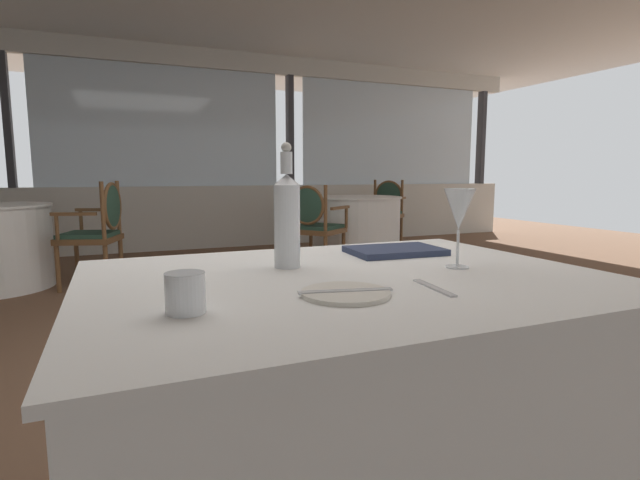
% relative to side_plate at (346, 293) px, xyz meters
% --- Properties ---
extents(ground_plane, '(15.26, 15.26, 0.00)m').
position_rel_side_plate_xyz_m(ground_plane, '(0.19, 1.40, -0.75)').
color(ground_plane, brown).
extents(window_wall_far, '(11.02, 0.14, 2.65)m').
position_rel_side_plate_xyz_m(window_wall_far, '(0.19, 5.80, 0.31)').
color(window_wall_far, beige).
rests_on(window_wall_far, ground_plane).
extents(foreground_table, '(1.32, 1.01, 0.74)m').
position_rel_side_plate_xyz_m(foreground_table, '(0.10, 0.19, -0.38)').
color(foreground_table, white).
rests_on(foreground_table, ground_plane).
extents(side_plate, '(0.19, 0.19, 0.01)m').
position_rel_side_plate_xyz_m(side_plate, '(0.00, 0.00, 0.00)').
color(side_plate, silver).
rests_on(side_plate, foreground_table).
extents(butter_knife, '(0.21, 0.06, 0.00)m').
position_rel_side_plate_xyz_m(butter_knife, '(0.00, 0.00, 0.01)').
color(butter_knife, silver).
rests_on(butter_knife, foreground_table).
extents(dinner_fork, '(0.04, 0.17, 0.00)m').
position_rel_side_plate_xyz_m(dinner_fork, '(0.21, -0.02, -0.00)').
color(dinner_fork, silver).
rests_on(dinner_fork, foreground_table).
extents(water_bottle, '(0.07, 0.07, 0.35)m').
position_rel_side_plate_xyz_m(water_bottle, '(-0.01, 0.36, 0.14)').
color(water_bottle, white).
rests_on(water_bottle, foreground_table).
extents(wine_glass, '(0.09, 0.09, 0.22)m').
position_rel_side_plate_xyz_m(wine_glass, '(0.43, 0.16, 0.16)').
color(wine_glass, white).
rests_on(wine_glass, foreground_table).
extents(water_tumbler, '(0.08, 0.08, 0.08)m').
position_rel_side_plate_xyz_m(water_tumbler, '(-0.34, -0.00, 0.03)').
color(water_tumbler, white).
rests_on(water_tumbler, foreground_table).
extents(menu_book, '(0.31, 0.22, 0.02)m').
position_rel_side_plate_xyz_m(menu_book, '(0.40, 0.44, 0.01)').
color(menu_book, '#2D3856').
rests_on(menu_book, foreground_table).
extents(dining_chair_0_0, '(0.58, 0.62, 0.95)m').
position_rel_side_plate_xyz_m(dining_chair_0_0, '(-0.59, 3.80, -0.20)').
color(dining_chair_0_0, brown).
rests_on(dining_chair_0_0, ground_plane).
extents(background_table_1, '(1.11, 1.11, 0.74)m').
position_rel_side_plate_xyz_m(background_table_1, '(2.19, 4.25, -0.38)').
color(background_table_1, white).
rests_on(background_table_1, ground_plane).
extents(dining_chair_1_0, '(0.65, 0.66, 0.93)m').
position_rel_side_plate_xyz_m(dining_chair_1_0, '(2.97, 4.86, -0.20)').
color(dining_chair_1_0, brown).
rests_on(dining_chair_1_0, ground_plane).
extents(dining_chair_1_1, '(0.65, 0.66, 0.90)m').
position_rel_side_plate_xyz_m(dining_chair_1_1, '(1.42, 3.65, -0.22)').
color(dining_chair_1_1, brown).
rests_on(dining_chair_1_1, ground_plane).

